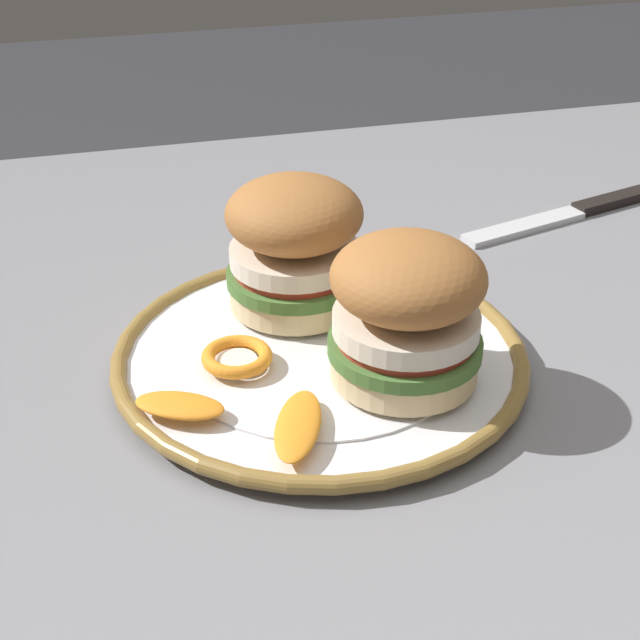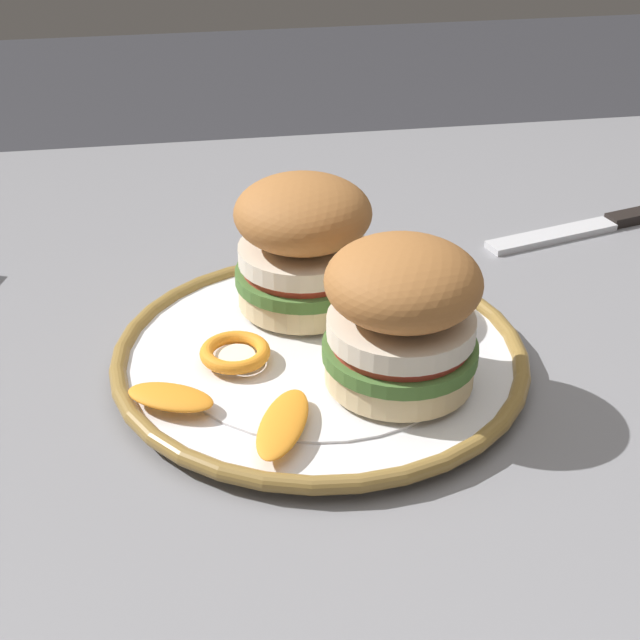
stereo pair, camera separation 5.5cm
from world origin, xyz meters
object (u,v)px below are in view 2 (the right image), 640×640
object	(u,v)px
dining_table	(394,470)
dinner_plate	(320,357)
sandwich_half_right	(402,313)
table_knife	(606,224)
sandwich_half_left	(303,242)

from	to	relation	value
dining_table	dinner_plate	xyz separation A→B (m)	(-0.05, 0.02, 0.10)
sandwich_half_right	table_knife	bearing A→B (deg)	42.94
sandwich_half_right	table_knife	size ratio (longest dim) A/B	0.53
sandwich_half_left	table_knife	size ratio (longest dim) A/B	0.61
dining_table	sandwich_half_right	size ratio (longest dim) A/B	12.38
table_knife	sandwich_half_left	bearing A→B (deg)	-157.72
dining_table	sandwich_half_left	size ratio (longest dim) A/B	10.78
dining_table	dinner_plate	bearing A→B (deg)	161.22
sandwich_half_left	sandwich_half_right	xyz separation A→B (m)	(0.05, -0.11, 0.00)
dinner_plate	sandwich_half_left	world-z (taller)	sandwich_half_left
dining_table	sandwich_half_left	xyz separation A→B (m)	(-0.06, 0.08, 0.15)
dinner_plate	sandwich_half_left	distance (m)	0.09
dinner_plate	sandwich_half_right	world-z (taller)	sandwich_half_right
dining_table	table_knife	world-z (taller)	table_knife
dining_table	dinner_plate	size ratio (longest dim) A/B	4.83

